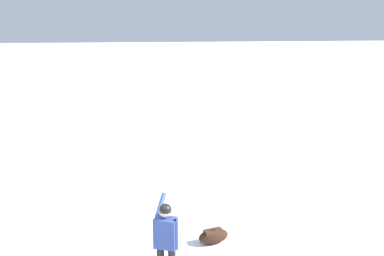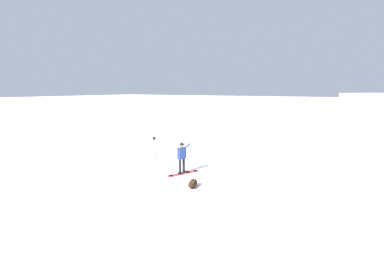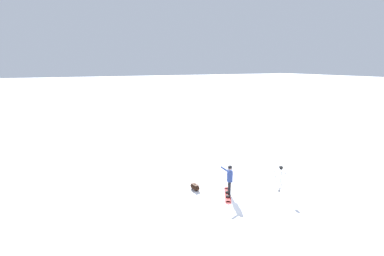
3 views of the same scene
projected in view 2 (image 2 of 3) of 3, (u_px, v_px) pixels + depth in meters
The scene contains 5 objects.
ground_plane at pixel (176, 169), 12.93m from camera, with size 300.00×300.00×0.00m, color white.
snowboarder at pixel (182, 155), 12.06m from camera, with size 0.75×0.47×1.66m.
snowboard at pixel (184, 173), 12.18m from camera, with size 1.06×1.63×0.10m.
gear_bag_large at pixel (193, 184), 10.44m from camera, with size 0.47×0.75×0.32m.
camera_tripod at pixel (154, 144), 14.07m from camera, with size 0.62×0.60×1.49m.
Camera 2 is at (6.83, -10.39, 4.27)m, focal length 22.15 mm.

